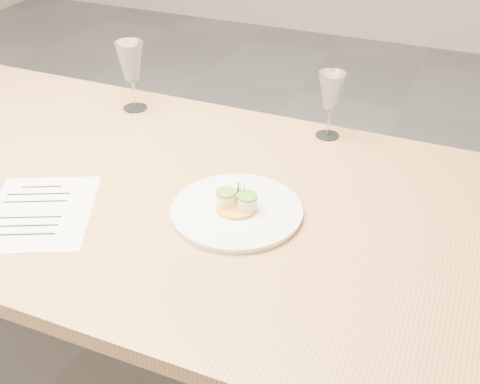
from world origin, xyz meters
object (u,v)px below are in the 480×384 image
at_px(dinner_plate, 237,210).
at_px(wine_glass_2, 331,93).
at_px(recipe_sheet, 40,212).
at_px(wine_glass_1, 131,63).
at_px(dining_table, 50,179).

relative_size(dinner_plate, wine_glass_2, 1.61).
distance_m(dinner_plate, recipe_sheet, 0.47).
distance_m(dinner_plate, wine_glass_1, 0.68).
relative_size(dining_table, wine_glass_2, 12.27).
distance_m(wine_glass_1, wine_glass_2, 0.62).
relative_size(dining_table, recipe_sheet, 6.22).
relative_size(dinner_plate, recipe_sheet, 0.82).
height_order(dinner_plate, recipe_sheet, dinner_plate).
relative_size(dinner_plate, wine_glass_1, 1.45).
xyz_separation_m(dinner_plate, wine_glass_1, (-0.53, 0.41, 0.14)).
bearing_deg(dining_table, recipe_sheet, -54.72).
height_order(recipe_sheet, wine_glass_1, wine_glass_1).
xyz_separation_m(recipe_sheet, wine_glass_2, (0.53, 0.64, 0.14)).
distance_m(dining_table, recipe_sheet, 0.27).
xyz_separation_m(dining_table, recipe_sheet, (0.15, -0.21, 0.07)).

